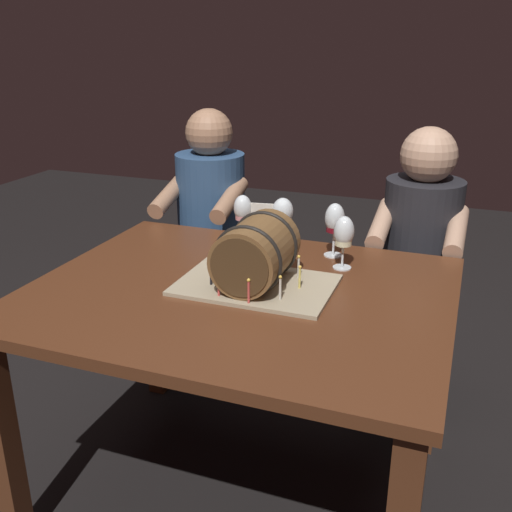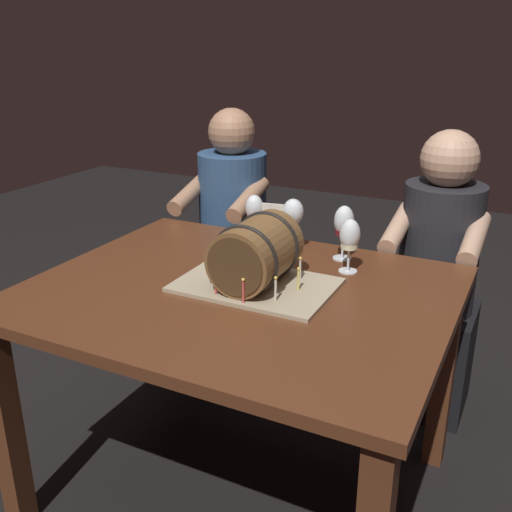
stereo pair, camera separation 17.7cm
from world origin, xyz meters
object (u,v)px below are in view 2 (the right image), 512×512
Objects in this scene: wine_glass_rose at (254,210)px; wine_glass_red at (344,223)px; wine_glass_white at (350,237)px; menu_card at (274,225)px; person_seated_right at (434,292)px; wine_glass_empty at (293,214)px; person_seated_left at (233,253)px; barrel_cake at (256,257)px; dining_table at (239,320)px.

wine_glass_red reaches higher than wine_glass_rose.
wine_glass_rose is 0.34m from wine_glass_red.
menu_card is at bearing 160.65° from wine_glass_white.
wine_glass_red reaches higher than wine_glass_white.
wine_glass_rose is 0.81m from person_seated_right.
wine_glass_empty reaches higher than wine_glass_white.
wine_glass_red is 1.00× the size of wine_glass_empty.
person_seated_right reaches higher than wine_glass_rose.
wine_glass_red is 0.85m from person_seated_left.
person_seated_left reaches higher than barrel_cake.
menu_card is 0.14× the size of person_seated_right.
wine_glass_empty is (0.15, 0.00, 0.01)m from wine_glass_rose.
dining_table is 0.44m from menu_card.
wine_glass_red is 0.16× the size of person_seated_left.
wine_glass_red is 0.61m from person_seated_right.
person_seated_left is 0.91m from person_seated_right.
wine_glass_rose is (-0.39, 0.10, 0.01)m from wine_glass_white.
menu_card is 0.64m from person_seated_left.
person_seated_right is at bearing 42.63° from wine_glass_empty.
barrel_cake is at bearing 39.11° from dining_table.
wine_glass_white is (0.25, 0.28, 0.23)m from dining_table.
wine_glass_empty is 0.09m from menu_card.
menu_card is (-0.32, 0.11, -0.04)m from wine_glass_white.
wine_glass_empty is at bearing 88.27° from dining_table.
person_seated_left is 1.03× the size of person_seated_right.
wine_glass_rose is at bearing 165.29° from wine_glass_white.
wine_glass_rose is at bearing 110.00° from dining_table.
wine_glass_empty is 0.16× the size of person_seated_left.
barrel_cake is 2.49× the size of wine_glass_red.
wine_glass_empty is 0.71m from person_seated_right.
wine_glass_red is at bearing -11.17° from menu_card.
wine_glass_white is at bearing -28.79° from menu_card.
person_seated_left reaches higher than wine_glass_rose.
wine_glass_red and wine_glass_empty have the same top height.
person_seated_left is at bearing 124.59° from menu_card.
wine_glass_rose is at bearing 177.73° from menu_card.
barrel_cake is 0.93m from person_seated_right.
menu_card is at bearing 7.17° from wine_glass_rose.
wine_glass_red is at bearing 117.87° from wine_glass_white.
menu_card is (-0.08, 0.00, -0.06)m from wine_glass_empty.
wine_glass_white is at bearing 48.71° from barrel_cake.
person_seated_left is (-0.32, 0.41, -0.36)m from wine_glass_rose.
wine_glass_rose is (-0.14, 0.38, 0.24)m from dining_table.
barrel_cake is at bearing -62.56° from wine_glass_rose.
person_seated_left is at bearing 127.57° from wine_glass_rose.
dining_table is 0.21m from barrel_cake.
wine_glass_empty is at bearing 1.67° from wine_glass_rose.
wine_glass_empty is (-0.03, 0.35, 0.04)m from barrel_cake.
menu_card reaches higher than dining_table.
wine_glass_white is 0.27m from wine_glass_empty.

